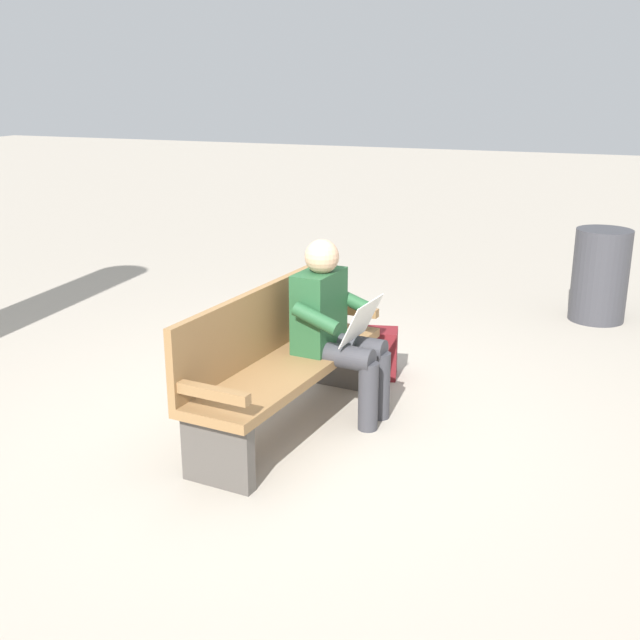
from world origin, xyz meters
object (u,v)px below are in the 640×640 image
(backpack, at_px, (378,353))
(trash_bin, at_px, (600,275))
(bench_near, at_px, (279,360))
(person_seated, at_px, (335,325))

(backpack, xyz_separation_m, trash_bin, (-2.08, 1.47, 0.24))
(bench_near, relative_size, trash_bin, 2.17)
(person_seated, xyz_separation_m, trash_bin, (-2.86, 1.54, -0.21))
(person_seated, xyz_separation_m, backpack, (-0.77, 0.06, -0.45))
(bench_near, height_order, backpack, bench_near)
(bench_near, relative_size, backpack, 4.98)
(person_seated, height_order, trash_bin, person_seated)
(bench_near, distance_m, backpack, 1.15)
(person_seated, relative_size, trash_bin, 1.39)
(bench_near, height_order, person_seated, person_seated)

